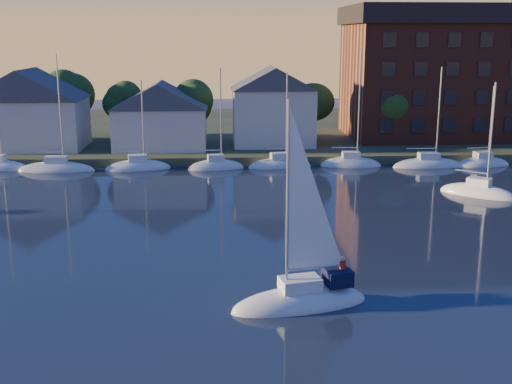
{
  "coord_description": "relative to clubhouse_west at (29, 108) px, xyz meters",
  "views": [
    {
      "loc": [
        1.03,
        -21.76,
        14.53
      ],
      "look_at": [
        3.63,
        22.0,
        3.8
      ],
      "focal_mm": 45.0,
      "sensor_mm": 36.0,
      "label": 1
    }
  ],
  "objects": [
    {
      "name": "shoreline_land",
      "position": [
        22.0,
        17.0,
        -5.93
      ],
      "size": [
        160.0,
        50.0,
        2.0
      ],
      "primitive_type": "cube",
      "color": "#303921",
      "rests_on": "ground"
    },
    {
      "name": "moored_fleet",
      "position": [
        22.0,
        -9.0,
        -5.83
      ],
      "size": [
        87.5,
        2.4,
        12.05
      ],
      "color": "silver",
      "rests_on": "ground"
    },
    {
      "name": "wooden_dock",
      "position": [
        22.0,
        -6.0,
        -5.93
      ],
      "size": [
        120.0,
        3.0,
        1.0
      ],
      "primitive_type": "cube",
      "color": "brown",
      "rests_on": "ground"
    },
    {
      "name": "clubhouse_west",
      "position": [
        0.0,
        0.0,
        0.0
      ],
      "size": [
        13.65,
        9.45,
        9.64
      ],
      "color": "beige",
      "rests_on": "shoreline_land"
    },
    {
      "name": "drifting_sailboat_right",
      "position": [
        47.25,
        -22.96,
        -5.84
      ],
      "size": [
        7.17,
        6.55,
        11.57
      ],
      "rotation": [
        0.0,
        0.0,
        -0.69
      ],
      "color": "silver",
      "rests_on": "ground"
    },
    {
      "name": "clubhouse_centre",
      "position": [
        16.0,
        -1.0,
        -0.8
      ],
      "size": [
        11.55,
        8.4,
        8.08
      ],
      "color": "beige",
      "rests_on": "shoreline_land"
    },
    {
      "name": "condo_block",
      "position": [
        56.0,
        6.95,
        3.86
      ],
      "size": [
        31.0,
        17.0,
        17.4
      ],
      "color": "brown",
      "rests_on": "shoreline_land"
    },
    {
      "name": "clubhouse_east",
      "position": [
        30.0,
        1.0,
        0.07
      ],
      "size": [
        10.5,
        8.4,
        9.8
      ],
      "color": "beige",
      "rests_on": "shoreline_land"
    },
    {
      "name": "hero_sailboat",
      "position": [
        27.53,
        -47.04,
        -5.39
      ],
      "size": [
        8.19,
        4.14,
        12.49
      ],
      "rotation": [
        0.0,
        0.0,
        3.36
      ],
      "color": "silver",
      "rests_on": "ground"
    },
    {
      "name": "tree_line",
      "position": [
        24.0,
        5.0,
        1.24
      ],
      "size": [
        93.4,
        5.4,
        8.9
      ],
      "color": "#372319",
      "rests_on": "shoreline_land"
    }
  ]
}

